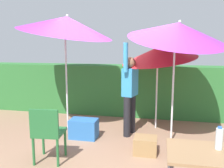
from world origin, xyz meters
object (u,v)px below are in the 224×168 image
bottle_water (219,138)px  crate_cardboard (145,145)px  person_vendor (130,90)px  cooler_box (84,129)px  umbrella_orange (159,54)px  folding_table (208,161)px  umbrella_yellow (177,31)px  umbrella_rainbow (66,25)px  chair_plastic (48,131)px

bottle_water → crate_cardboard: bearing=120.5°
crate_cardboard → person_vendor: bearing=114.7°
cooler_box → umbrella_orange: bearing=31.9°
umbrella_orange → cooler_box: (-1.41, -0.87, -1.47)m
cooler_box → crate_cardboard: 1.33m
folding_table → person_vendor: bearing=115.2°
umbrella_yellow → umbrella_orange: bearing=115.6°
folding_table → umbrella_orange: bearing=101.2°
folding_table → umbrella_yellow: bearing=96.1°
umbrella_orange → bottle_water: 2.92m
umbrella_rainbow → folding_table: (2.48, -2.45, -1.58)m
chair_plastic → folding_table: chair_plastic is taller
person_vendor → cooler_box: 1.21m
umbrella_rainbow → umbrella_orange: umbrella_rainbow is taller
bottle_water → cooler_box: bearing=138.2°
umbrella_orange → umbrella_yellow: 0.87m
umbrella_yellow → umbrella_rainbow: bearing=172.2°
umbrella_yellow → person_vendor: 1.45m
umbrella_rainbow → person_vendor: 1.91m
umbrella_yellow → chair_plastic: bearing=-146.9°
person_vendor → folding_table: person_vendor is taller
umbrella_orange → chair_plastic: (-1.62, -1.96, -1.15)m
umbrella_orange → folding_table: size_ratio=2.50×
umbrella_rainbow → folding_table: size_ratio=3.37×
folding_table → bottle_water: size_ratio=3.33×
umbrella_orange → cooler_box: size_ratio=3.71×
person_vendor → crate_cardboard: bearing=-65.3°
chair_plastic → crate_cardboard: (1.47, 0.63, -0.37)m
umbrella_orange → chair_plastic: size_ratio=2.25×
person_vendor → bottle_water: person_vendor is taller
person_vendor → folding_table: size_ratio=2.35×
chair_plastic → cooler_box: bearing=78.9°
chair_plastic → cooler_box: size_ratio=1.65×
umbrella_rainbow → person_vendor: size_ratio=1.43×
cooler_box → crate_cardboard: cooler_box is taller
umbrella_rainbow → crate_cardboard: bearing=-28.2°
umbrella_orange → folding_table: bearing=-78.8°
crate_cardboard → umbrella_rainbow: bearing=151.8°
crate_cardboard → chair_plastic: bearing=-156.7°
chair_plastic → folding_table: 2.35m
cooler_box → crate_cardboard: size_ratio=1.39×
person_vendor → umbrella_orange: bearing=41.9°
person_vendor → chair_plastic: (-1.08, -1.48, -0.42)m
cooler_box → person_vendor: bearing=24.1°
umbrella_orange → crate_cardboard: 2.02m
chair_plastic → crate_cardboard: bearing=23.3°
person_vendor → cooler_box: size_ratio=3.48×
umbrella_rainbow → crate_cardboard: (1.77, -0.95, -2.11)m
chair_plastic → folding_table: bearing=-21.8°
umbrella_yellow → chair_plastic: size_ratio=2.87×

